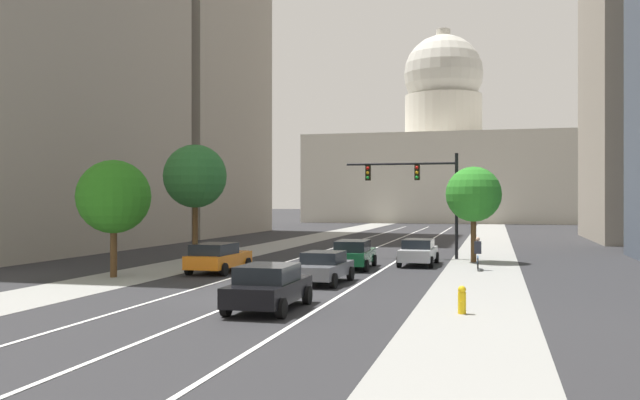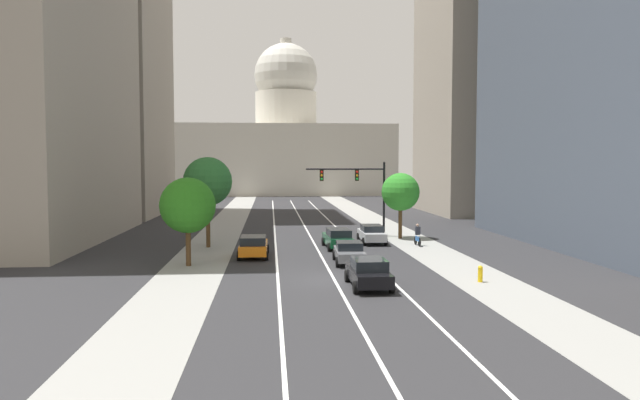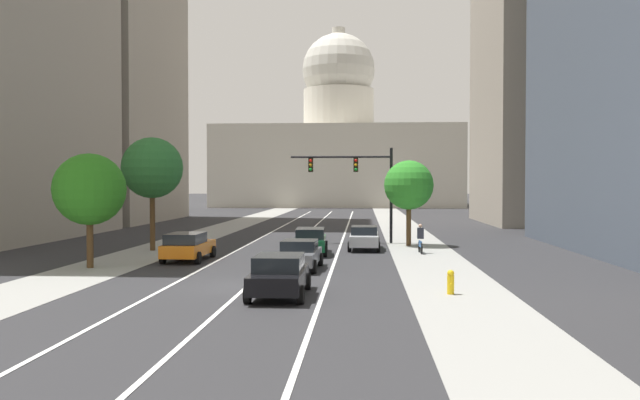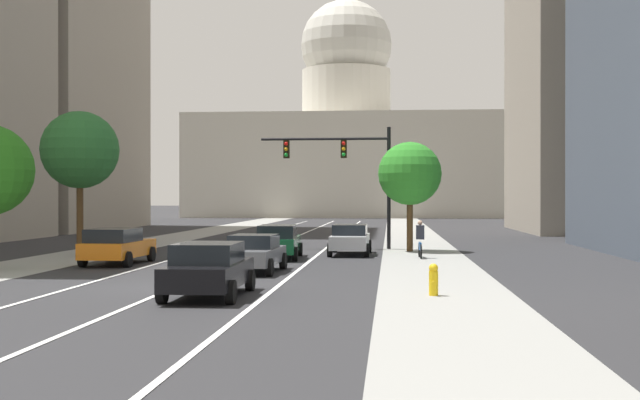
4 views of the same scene
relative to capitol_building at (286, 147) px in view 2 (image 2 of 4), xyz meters
name	(u,v)px [view 2 (image 2 of 4)]	position (x,y,z in m)	size (l,w,h in m)	color
ground_plane	(299,216)	(0.00, -56.45, -9.98)	(400.00, 400.00, 0.00)	#2B2B2D
sidewalk_left	(229,220)	(-8.13, -61.45, -9.97)	(3.89, 130.00, 0.01)	gray
sidewalk_right	(372,219)	(8.13, -61.45, -9.97)	(3.89, 130.00, 0.01)	gray
lane_stripe_left	(275,230)	(-3.09, -71.45, -9.97)	(0.16, 90.00, 0.01)	white
lane_stripe_center	(306,229)	(0.00, -71.45, -9.97)	(0.16, 90.00, 0.01)	white
lane_stripe_right	(338,229)	(3.09, -71.45, -9.97)	(0.16, 90.00, 0.01)	white
office_tower_far_right	(505,70)	(27.01, -53.32, 8.58)	(20.39, 18.68, 37.05)	#9E9384
capitol_building	(286,147)	(0.00, 0.00, 0.00)	(43.48, 27.67, 33.21)	beige
car_gray	(349,252)	(1.55, -91.03, -9.26)	(2.09, 4.25, 1.39)	slate
car_silver	(372,234)	(4.64, -81.59, -9.21)	(1.97, 4.58, 1.46)	#B2B5BA
car_orange	(254,246)	(-4.64, -88.06, -9.19)	(2.10, 4.51, 1.50)	orange
car_green	(338,238)	(1.55, -84.46, -9.17)	(2.09, 4.80, 1.53)	#14512D
car_black	(369,272)	(1.55, -98.42, -9.19)	(2.05, 4.46, 1.51)	black
traffic_signal_mast	(360,184)	(4.32, -77.17, -5.39)	(6.99, 0.39, 6.52)	black
fire_hydrant	(480,274)	(7.77, -97.61, -9.52)	(0.26, 0.35, 0.91)	yellow
cyclist	(418,235)	(7.91, -83.51, -9.13)	(0.37, 1.70, 1.72)	black
street_tree_near_left	(188,206)	(-8.60, -91.17, -6.20)	(3.46, 3.46, 5.53)	#51381E
street_tree_far_right	(400,192)	(7.56, -78.96, -6.02)	(3.23, 3.23, 5.60)	#51381E
street_tree_mid_left	(208,182)	(-8.22, -82.99, -4.97)	(3.71, 3.71, 6.89)	#51381E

